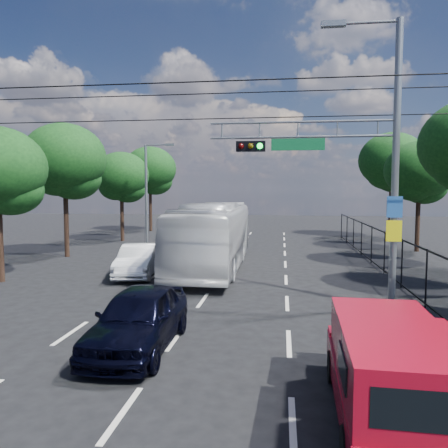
% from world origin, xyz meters
% --- Properties ---
extents(ground, '(120.00, 120.00, 0.00)m').
position_xyz_m(ground, '(0.00, 0.00, 0.00)').
color(ground, black).
rests_on(ground, ground).
extents(lane_markings, '(6.12, 38.00, 0.01)m').
position_xyz_m(lane_markings, '(-0.00, 14.00, 0.01)').
color(lane_markings, beige).
rests_on(lane_markings, ground).
extents(signal_mast, '(6.43, 0.39, 9.50)m').
position_xyz_m(signal_mast, '(5.28, 7.99, 5.24)').
color(signal_mast, slate).
rests_on(signal_mast, ground).
extents(streetlight_left, '(2.09, 0.22, 7.08)m').
position_xyz_m(streetlight_left, '(-6.33, 22.00, 3.94)').
color(streetlight_left, slate).
rests_on(streetlight_left, ground).
extents(utility_wires, '(22.00, 5.04, 0.74)m').
position_xyz_m(utility_wires, '(0.00, 8.83, 7.23)').
color(utility_wires, black).
rests_on(utility_wires, ground).
extents(fence_right, '(0.06, 34.03, 2.00)m').
position_xyz_m(fence_right, '(7.60, 12.17, 1.03)').
color(fence_right, black).
rests_on(fence_right, ground).
extents(tree_right_d, '(4.32, 4.32, 7.02)m').
position_xyz_m(tree_right_d, '(11.42, 22.02, 4.85)').
color(tree_right_d, black).
rests_on(tree_right_d, ground).
extents(tree_right_e, '(5.28, 5.28, 8.58)m').
position_xyz_m(tree_right_e, '(11.62, 30.02, 5.94)').
color(tree_right_e, black).
rests_on(tree_right_e, ground).
extents(tree_left_c, '(4.80, 4.80, 7.80)m').
position_xyz_m(tree_left_c, '(-9.78, 17.02, 5.40)').
color(tree_left_c, black).
rests_on(tree_left_c, ground).
extents(tree_left_d, '(4.20, 4.20, 6.83)m').
position_xyz_m(tree_left_d, '(-9.38, 25.02, 4.72)').
color(tree_left_d, black).
rests_on(tree_left_d, ground).
extents(tree_left_e, '(4.92, 4.92, 7.99)m').
position_xyz_m(tree_left_e, '(-9.58, 33.02, 5.53)').
color(tree_left_e, black).
rests_on(tree_left_e, ground).
extents(red_pickup, '(1.97, 4.97, 1.82)m').
position_xyz_m(red_pickup, '(4.62, 0.22, 0.97)').
color(red_pickup, black).
rests_on(red_pickup, ground).
extents(navy_hatchback, '(1.83, 4.52, 1.54)m').
position_xyz_m(navy_hatchback, '(-0.74, 3.15, 0.77)').
color(navy_hatchback, black).
rests_on(navy_hatchback, ground).
extents(white_bus, '(2.92, 11.87, 3.30)m').
position_xyz_m(white_bus, '(-0.62, 14.40, 1.65)').
color(white_bus, silver).
rests_on(white_bus, ground).
extents(white_van, '(2.10, 4.54, 1.44)m').
position_xyz_m(white_van, '(-3.73, 12.01, 0.72)').
color(white_van, white).
rests_on(white_van, ground).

